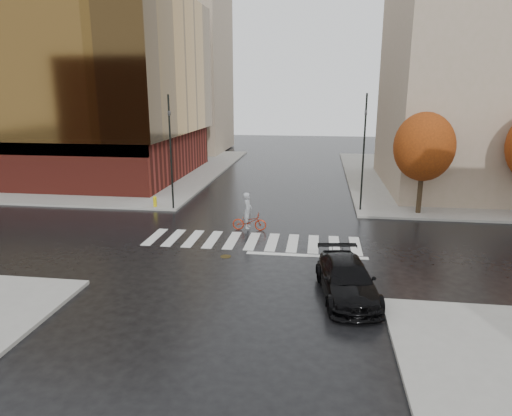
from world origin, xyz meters
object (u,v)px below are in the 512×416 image
at_px(traffic_light_nw, 170,145).
at_px(fire_hydrant, 155,201).
at_px(sedan, 347,279).
at_px(cyclist, 249,217).
at_px(traffic_light_ne, 364,144).

bearing_deg(traffic_light_nw, fire_hydrant, -100.86).
relative_size(sedan, cyclist, 2.22).
distance_m(traffic_light_nw, traffic_light_ne, 12.67).
bearing_deg(fire_hydrant, sedan, -44.66).
relative_size(sedan, traffic_light_nw, 0.66).
xyz_separation_m(sedan, traffic_light_nw, (-11.00, 12.02, 3.75)).
bearing_deg(sedan, cyclist, 114.26).
distance_m(traffic_light_ne, fire_hydrant, 14.56).
height_order(sedan, cyclist, cyclist).
bearing_deg(cyclist, fire_hydrant, 60.18).
xyz_separation_m(sedan, fire_hydrant, (-12.36, 12.22, -0.16)).
xyz_separation_m(cyclist, fire_hydrant, (-7.17, 4.00, -0.21)).
xyz_separation_m(traffic_light_nw, traffic_light_ne, (12.60, 1.37, 0.05)).
bearing_deg(traffic_light_ne, sedan, 79.73).
bearing_deg(traffic_light_ne, cyclist, 33.79).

